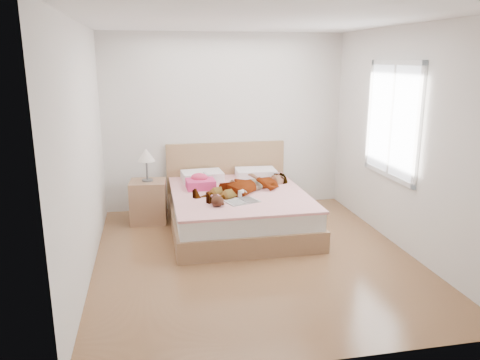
{
  "coord_description": "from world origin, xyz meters",
  "views": [
    {
      "loc": [
        -1.13,
        -4.9,
        2.22
      ],
      "look_at": [
        0.0,
        0.85,
        0.7
      ],
      "focal_mm": 35.0,
      "sensor_mm": 36.0,
      "label": 1
    }
  ],
  "objects": [
    {
      "name": "ground",
      "position": [
        0.0,
        0.0,
        0.0
      ],
      "size": [
        4.0,
        4.0,
        0.0
      ],
      "primitive_type": "plane",
      "color": "#4D2C18",
      "rests_on": "ground"
    },
    {
      "name": "hair",
      "position": [
        -0.45,
        1.46,
        0.55
      ],
      "size": [
        0.41,
        0.5,
        0.07
      ],
      "primitive_type": "ellipsoid",
      "rotation": [
        0.0,
        0.0,
        -0.0
      ],
      "color": "black",
      "rests_on": "bed"
    },
    {
      "name": "plush_toy",
      "position": [
        -0.37,
        0.41,
        0.58
      ],
      "size": [
        0.17,
        0.24,
        0.13
      ],
      "color": "black",
      "rests_on": "bed"
    },
    {
      "name": "magazine",
      "position": [
        -0.04,
        0.51,
        0.52
      ],
      "size": [
        0.45,
        0.37,
        0.02
      ],
      "color": "silver",
      "rests_on": "bed"
    },
    {
      "name": "woman",
      "position": [
        0.12,
        1.01,
        0.61
      ],
      "size": [
        1.61,
        1.25,
        0.21
      ],
      "primitive_type": "imported",
      "rotation": [
        0.0,
        0.0,
        -1.05
      ],
      "color": "silver",
      "rests_on": "bed"
    },
    {
      "name": "phone",
      "position": [
        -0.38,
        1.41,
        0.67
      ],
      "size": [
        0.07,
        0.09,
        0.04
      ],
      "primitive_type": "cube",
      "rotation": [
        0.44,
        0.0,
        0.52
      ],
      "color": "silver",
      "rests_on": "bed"
    },
    {
      "name": "room_shell",
      "position": [
        1.77,
        0.3,
        1.5
      ],
      "size": [
        4.0,
        4.0,
        4.0
      ],
      "color": "white",
      "rests_on": "ground"
    },
    {
      "name": "nightstand",
      "position": [
        -1.18,
        1.45,
        0.35
      ],
      "size": [
        0.52,
        0.47,
        1.04
      ],
      "color": "brown",
      "rests_on": "ground"
    },
    {
      "name": "towel",
      "position": [
        -0.48,
        1.23,
        0.59
      ],
      "size": [
        0.39,
        0.34,
        0.2
      ],
      "color": "#E53E8D",
      "rests_on": "bed"
    },
    {
      "name": "bed",
      "position": [
        0.0,
        1.04,
        0.28
      ],
      "size": [
        1.8,
        2.08,
        1.0
      ],
      "color": "brown",
      "rests_on": "ground"
    },
    {
      "name": "coffee_mug",
      "position": [
        -0.01,
        0.71,
        0.56
      ],
      "size": [
        0.12,
        0.09,
        0.1
      ],
      "color": "white",
      "rests_on": "bed"
    }
  ]
}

